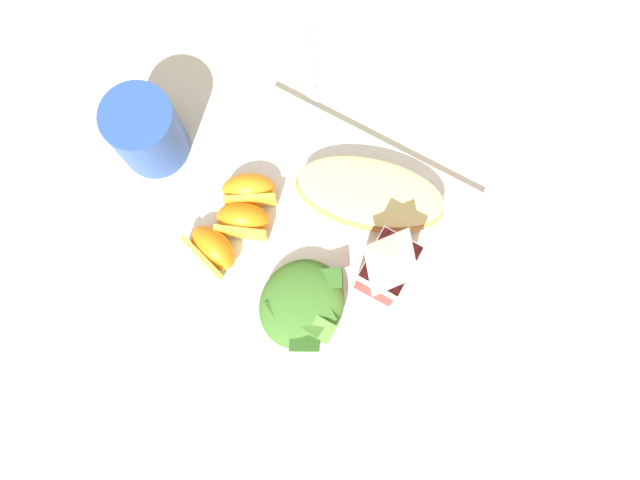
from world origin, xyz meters
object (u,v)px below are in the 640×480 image
(green_salad_pile, at_px, (302,304))
(milk_carton, at_px, (388,267))
(white_plate, at_px, (320,243))
(metal_fork, at_px, (313,106))
(orange_wedge_middle, at_px, (243,221))
(drinking_blue_cup, at_px, (146,132))
(orange_wedge_rear, at_px, (212,249))
(orange_wedge_front, at_px, (249,191))
(cheesy_pizza_bread, at_px, (370,195))

(green_salad_pile, height_order, milk_carton, milk_carton)
(white_plate, relative_size, metal_fork, 1.69)
(green_salad_pile, xyz_separation_m, orange_wedge_middle, (-0.05, -0.10, -0.00))
(milk_carton, bearing_deg, drinking_blue_cup, -92.04)
(green_salad_pile, relative_size, drinking_blue_cup, 1.06)
(milk_carton, xyz_separation_m, orange_wedge_middle, (0.02, -0.16, -0.04))
(orange_wedge_middle, bearing_deg, orange_wedge_rear, -17.85)
(orange_wedge_front, bearing_deg, metal_fork, 177.04)
(orange_wedge_middle, bearing_deg, white_plate, 105.53)
(white_plate, distance_m, drinking_blue_cup, 0.23)
(green_salad_pile, height_order, drinking_blue_cup, drinking_blue_cup)
(drinking_blue_cup, bearing_deg, white_plate, 87.29)
(white_plate, relative_size, orange_wedge_rear, 4.13)
(milk_carton, distance_m, orange_wedge_middle, 0.17)
(drinking_blue_cup, bearing_deg, milk_carton, 87.96)
(white_plate, distance_m, cheesy_pizza_bread, 0.08)
(orange_wedge_middle, bearing_deg, metal_fork, -178.47)
(white_plate, height_order, orange_wedge_middle, orange_wedge_middle)
(milk_carton, height_order, orange_wedge_rear, milk_carton)
(orange_wedge_front, bearing_deg, drinking_blue_cup, -90.61)
(orange_wedge_front, bearing_deg, cheesy_pizza_bread, 116.91)
(white_plate, bearing_deg, metal_fork, -148.54)
(orange_wedge_front, bearing_deg, orange_wedge_rear, -1.97)
(drinking_blue_cup, bearing_deg, orange_wedge_rear, 58.78)
(cheesy_pizza_bread, xyz_separation_m, drinking_blue_cup, (0.06, -0.25, 0.01))
(milk_carton, relative_size, drinking_blue_cup, 1.12)
(green_salad_pile, xyz_separation_m, orange_wedge_front, (-0.08, -0.11, -0.00))
(drinking_blue_cup, bearing_deg, orange_wedge_front, 89.39)
(milk_carton, relative_size, orange_wedge_rear, 1.62)
(white_plate, bearing_deg, orange_wedge_front, -95.57)
(cheesy_pizza_bread, bearing_deg, metal_fork, -123.26)
(cheesy_pizza_bread, relative_size, orange_wedge_middle, 2.68)
(green_salad_pile, xyz_separation_m, metal_fork, (-0.22, -0.11, -0.03))
(orange_wedge_middle, bearing_deg, orange_wedge_front, -160.66)
(cheesy_pizza_bread, height_order, drinking_blue_cup, drinking_blue_cup)
(milk_carton, bearing_deg, white_plate, -90.16)
(milk_carton, xyz_separation_m, drinking_blue_cup, (-0.01, -0.31, -0.03))
(white_plate, distance_m, orange_wedge_front, 0.10)
(green_salad_pile, relative_size, orange_wedge_rear, 1.54)
(cheesy_pizza_bread, relative_size, milk_carton, 1.69)
(cheesy_pizza_bread, distance_m, green_salad_pile, 0.14)
(cheesy_pizza_bread, relative_size, orange_wedge_rear, 2.73)
(green_salad_pile, distance_m, orange_wedge_middle, 0.11)
(white_plate, bearing_deg, orange_wedge_rear, -55.61)
(cheesy_pizza_bread, xyz_separation_m, orange_wedge_front, (0.06, -0.12, 0.00))
(orange_wedge_front, height_order, orange_wedge_middle, same)
(orange_wedge_front, relative_size, drinking_blue_cup, 0.71)
(milk_carton, distance_m, drinking_blue_cup, 0.31)
(metal_fork, distance_m, drinking_blue_cup, 0.20)
(orange_wedge_middle, distance_m, orange_wedge_rear, 0.05)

